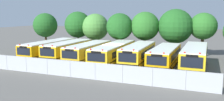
{
  "coord_description": "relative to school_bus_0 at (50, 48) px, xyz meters",
  "views": [
    {
      "loc": [
        11.09,
        -27.77,
        6.22
      ],
      "look_at": [
        -0.09,
        0.0,
        1.6
      ],
      "focal_mm": 37.76,
      "sensor_mm": 36.0,
      "label": 1
    }
  ],
  "objects": [
    {
      "name": "tree_3",
      "position": [
        8.56,
        6.4,
        3.06
      ],
      "size": [
        4.14,
        4.14,
        6.4
      ],
      "color": "#4C3823",
      "rests_on": "ground_plane"
    },
    {
      "name": "tree_0",
      "position": [
        -5.87,
        6.67,
        2.99
      ],
      "size": [
        4.27,
        4.27,
        6.44
      ],
      "color": "#4C3823",
      "rests_on": "ground_plane"
    },
    {
      "name": "tree_6",
      "position": [
        20.43,
        8.78,
        3.12
      ],
      "size": [
        3.92,
        3.92,
        6.46
      ],
      "color": "#4C3823",
      "rests_on": "ground_plane"
    },
    {
      "name": "school_bus_3",
      "position": [
        10.01,
        -0.01,
        0.01
      ],
      "size": [
        2.83,
        11.45,
        2.54
      ],
      "rotation": [
        0.0,
        0.0,
        3.16
      ],
      "color": "yellow",
      "rests_on": "ground_plane"
    },
    {
      "name": "school_bus_5",
      "position": [
        16.59,
        -0.27,
        -0.01
      ],
      "size": [
        2.65,
        9.71,
        2.52
      ],
      "rotation": [
        0.0,
        0.0,
        3.13
      ],
      "color": "#EAA80C",
      "rests_on": "ground_plane"
    },
    {
      "name": "school_bus_2",
      "position": [
        6.55,
        -0.4,
        -0.01
      ],
      "size": [
        2.6,
        9.69,
        2.5
      ],
      "rotation": [
        0.0,
        0.0,
        3.14
      ],
      "color": "yellow",
      "rests_on": "ground_plane"
    },
    {
      "name": "tree_1",
      "position": [
        -0.12,
        8.77,
        3.01
      ],
      "size": [
        4.7,
        4.64,
        6.71
      ],
      "color": "#4C3823",
      "rests_on": "ground_plane"
    },
    {
      "name": "tree_4",
      "position": [
        12.31,
        7.41,
        3.15
      ],
      "size": [
        4.39,
        4.39,
        6.62
      ],
      "color": "#4C3823",
      "rests_on": "ground_plane"
    },
    {
      "name": "school_bus_1",
      "position": [
        3.28,
        -0.25,
        0.02
      ],
      "size": [
        2.64,
        9.56,
        2.57
      ],
      "rotation": [
        0.0,
        0.0,
        3.14
      ],
      "color": "yellow",
      "rests_on": "ground_plane"
    },
    {
      "name": "tree_2",
      "position": [
        3.06,
        8.8,
        2.71
      ],
      "size": [
        4.6,
        4.6,
        6.34
      ],
      "color": "#4C3823",
      "rests_on": "ground_plane"
    },
    {
      "name": "traffic_cone",
      "position": [
        16.96,
        -6.6,
        -1.04
      ],
      "size": [
        0.45,
        0.45,
        0.59
      ],
      "primitive_type": "cone",
      "color": "#EA5914",
      "rests_on": "ground_plane"
    },
    {
      "name": "chainlink_fence",
      "position": [
        10.0,
        -8.37,
        -0.45
      ],
      "size": [
        24.81,
        0.07,
        1.7
      ],
      "color": "#9EA0A3",
      "rests_on": "ground_plane"
    },
    {
      "name": "school_bus_0",
      "position": [
        0.0,
        0.0,
        0.0
      ],
      "size": [
        2.57,
        10.8,
        2.53
      ],
      "rotation": [
        0.0,
        0.0,
        3.14
      ],
      "color": "#EAA80C",
      "rests_on": "ground_plane"
    },
    {
      "name": "school_bus_6",
      "position": [
        19.91,
        -0.23,
        0.12
      ],
      "size": [
        2.57,
        10.63,
        2.77
      ],
      "rotation": [
        0.0,
        0.0,
        3.13
      ],
      "color": "yellow",
      "rests_on": "ground_plane"
    },
    {
      "name": "tree_5",
      "position": [
        16.66,
        8.19,
        3.18
      ],
      "size": [
        5.13,
        5.13,
        7.01
      ],
      "color": "#4C3823",
      "rests_on": "ground_plane"
    },
    {
      "name": "school_bus_4",
      "position": [
        13.32,
        -0.16,
        0.05
      ],
      "size": [
        2.6,
        9.69,
        2.63
      ],
      "rotation": [
        0.0,
        0.0,
        3.16
      ],
      "color": "yellow",
      "rests_on": "ground_plane"
    },
    {
      "name": "ground_plane",
      "position": [
        9.9,
        -0.18,
        -1.33
      ],
      "size": [
        160.0,
        160.0,
        0.0
      ],
      "primitive_type": "plane",
      "color": "#595651"
    }
  ]
}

